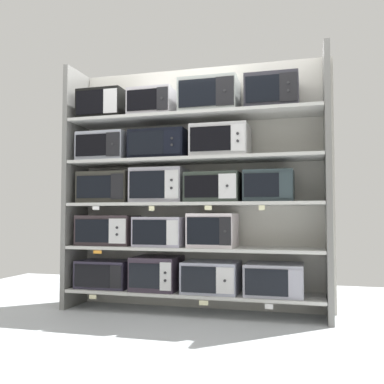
% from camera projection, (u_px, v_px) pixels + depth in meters
% --- Properties ---
extents(ground, '(6.42, 6.00, 0.02)m').
position_uv_depth(ground, '(156.00, 344.00, 3.12)').
color(ground, '#B2B7BC').
extents(back_panel, '(2.62, 0.04, 2.40)m').
position_uv_depth(back_panel, '(198.00, 186.00, 4.38)').
color(back_panel, beige).
rests_on(back_panel, ground).
extents(upright_left, '(0.05, 0.45, 2.40)m').
position_uv_depth(upright_left, '(75.00, 187.00, 4.47)').
color(upright_left, slate).
rests_on(upright_left, ground).
extents(upright_right, '(0.05, 0.45, 2.40)m').
position_uv_depth(upright_right, '(328.00, 182.00, 3.83)').
color(upright_right, slate).
rests_on(upright_right, ground).
extents(shelf_0, '(2.42, 0.45, 0.03)m').
position_uv_depth(shelf_0, '(192.00, 293.00, 4.09)').
color(shelf_0, beige).
rests_on(shelf_0, ground).
extents(microwave_0, '(0.52, 0.37, 0.27)m').
position_uv_depth(microwave_0, '(105.00, 274.00, 4.33)').
color(microwave_0, '#2D283A').
rests_on(microwave_0, shelf_0).
extents(microwave_1, '(0.43, 0.43, 0.32)m').
position_uv_depth(microwave_1, '(157.00, 273.00, 4.19)').
color(microwave_1, '#322935').
rests_on(microwave_1, shelf_0).
extents(microwave_2, '(0.51, 0.42, 0.28)m').
position_uv_depth(microwave_2, '(212.00, 277.00, 4.05)').
color(microwave_2, '#989BAE').
rests_on(microwave_2, shelf_0).
extents(microwave_3, '(0.51, 0.42, 0.28)m').
position_uv_depth(microwave_3, '(274.00, 279.00, 3.90)').
color(microwave_3, '#9A9AA8').
rests_on(microwave_3, shelf_0).
extents(price_tag_0, '(0.07, 0.00, 0.04)m').
position_uv_depth(price_tag_0, '(93.00, 297.00, 4.10)').
color(price_tag_0, beige).
extents(price_tag_1, '(0.08, 0.00, 0.04)m').
position_uv_depth(price_tag_1, '(204.00, 303.00, 3.82)').
color(price_tag_1, beige).
extents(price_tag_2, '(0.07, 0.00, 0.04)m').
position_uv_depth(price_tag_2, '(269.00, 307.00, 3.68)').
color(price_tag_2, white).
extents(shelf_1, '(2.42, 0.45, 0.03)m').
position_uv_depth(shelf_1, '(192.00, 248.00, 4.11)').
color(shelf_1, beige).
extents(microwave_4, '(0.56, 0.37, 0.29)m').
position_uv_depth(microwave_4, '(108.00, 230.00, 4.34)').
color(microwave_4, '#352A2E').
rests_on(microwave_4, shelf_1).
extents(microwave_5, '(0.47, 0.43, 0.28)m').
position_uv_depth(microwave_5, '(162.00, 231.00, 4.20)').
color(microwave_5, '#A19DAE').
rests_on(microwave_5, shelf_1).
extents(microwave_6, '(0.43, 0.40, 0.31)m').
position_uv_depth(microwave_6, '(213.00, 230.00, 4.07)').
color(microwave_6, silver).
rests_on(microwave_6, shelf_1).
extents(price_tag_3, '(0.08, 0.00, 0.03)m').
position_uv_depth(price_tag_3, '(98.00, 252.00, 4.11)').
color(price_tag_3, orange).
extents(shelf_2, '(2.42, 0.45, 0.03)m').
position_uv_depth(shelf_2, '(192.00, 204.00, 4.14)').
color(shelf_2, beige).
extents(microwave_7, '(0.52, 0.33, 0.31)m').
position_uv_depth(microwave_7, '(107.00, 188.00, 4.37)').
color(microwave_7, '#34332B').
rests_on(microwave_7, shelf_2).
extents(microwave_8, '(0.51, 0.36, 0.33)m').
position_uv_depth(microwave_8, '(159.00, 186.00, 4.23)').
color(microwave_8, '#A4A2AE').
rests_on(microwave_8, shelf_2).
extents(microwave_9, '(0.50, 0.44, 0.27)m').
position_uv_depth(microwave_9, '(214.00, 188.00, 4.08)').
color(microwave_9, '#2C342D').
rests_on(microwave_9, shelf_2).
extents(microwave_10, '(0.44, 0.39, 0.28)m').
position_uv_depth(microwave_10, '(269.00, 186.00, 3.95)').
color(microwave_10, '#283437').
rests_on(microwave_10, shelf_2).
extents(price_tag_4, '(0.07, 0.00, 0.03)m').
position_uv_depth(price_tag_4, '(96.00, 208.00, 4.14)').
color(price_tag_4, white).
extents(price_tag_5, '(0.05, 0.00, 0.04)m').
position_uv_depth(price_tag_5, '(152.00, 208.00, 4.00)').
color(price_tag_5, beige).
extents(price_tag_6, '(0.06, 0.00, 0.04)m').
position_uv_depth(price_tag_6, '(208.00, 208.00, 3.86)').
color(price_tag_6, beige).
extents(price_tag_7, '(0.05, 0.00, 0.04)m').
position_uv_depth(price_tag_7, '(262.00, 208.00, 3.74)').
color(price_tag_7, beige).
extents(shelf_3, '(2.42, 0.45, 0.03)m').
position_uv_depth(shelf_3, '(192.00, 160.00, 4.16)').
color(shelf_3, beige).
extents(microwave_11, '(0.49, 0.40, 0.29)m').
position_uv_depth(microwave_11, '(106.00, 148.00, 4.40)').
color(microwave_11, '#979DAA').
rests_on(microwave_11, shelf_3).
extents(microwave_12, '(0.55, 0.39, 0.28)m').
position_uv_depth(microwave_12, '(160.00, 146.00, 4.25)').
color(microwave_12, black).
rests_on(microwave_12, shelf_3).
extents(microwave_13, '(0.53, 0.41, 0.30)m').
position_uv_depth(microwave_13, '(221.00, 142.00, 4.09)').
color(microwave_13, '#B5B5B5').
rests_on(microwave_13, shelf_3).
extents(shelf_4, '(2.42, 0.45, 0.03)m').
position_uv_depth(shelf_4, '(192.00, 117.00, 4.18)').
color(shelf_4, beige).
extents(microwave_14, '(0.46, 0.39, 0.30)m').
position_uv_depth(microwave_14, '(105.00, 106.00, 4.42)').
color(microwave_14, black).
rests_on(microwave_14, shelf_4).
extents(microwave_15, '(0.43, 0.38, 0.27)m').
position_uv_depth(microwave_15, '(153.00, 104.00, 4.29)').
color(microwave_15, '#B9B5BD').
rests_on(microwave_15, shelf_4).
extents(microwave_16, '(0.55, 0.37, 0.33)m').
position_uv_depth(microwave_16, '(209.00, 97.00, 4.14)').
color(microwave_16, '#A0A7A3').
rests_on(microwave_16, shelf_4).
extents(microwave_17, '(0.48, 0.38, 0.32)m').
position_uv_depth(microwave_17, '(272.00, 94.00, 3.99)').
color(microwave_17, '#2B2A32').
rests_on(microwave_17, shelf_4).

